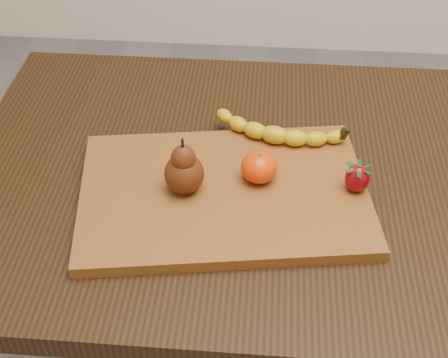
# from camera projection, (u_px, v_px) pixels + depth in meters

# --- Properties ---
(table) EXTENTS (1.00, 0.70, 0.76)m
(table) POSITION_uv_depth(u_px,v_px,m) (256.00, 213.00, 1.10)
(table) COLOR black
(table) RESTS_ON ground
(cutting_board) EXTENTS (0.49, 0.36, 0.02)m
(cutting_board) POSITION_uv_depth(u_px,v_px,m) (224.00, 193.00, 0.98)
(cutting_board) COLOR brown
(cutting_board) RESTS_ON table
(banana) EXTENTS (0.20, 0.10, 0.03)m
(banana) POSITION_uv_depth(u_px,v_px,m) (275.00, 135.00, 1.06)
(banana) COLOR #CDAB09
(banana) RESTS_ON cutting_board
(pear) EXTENTS (0.08, 0.08, 0.10)m
(pear) POSITION_uv_depth(u_px,v_px,m) (184.00, 165.00, 0.95)
(pear) COLOR #4D200C
(pear) RESTS_ON cutting_board
(mandarin) EXTENTS (0.07, 0.07, 0.05)m
(mandarin) POSITION_uv_depth(u_px,v_px,m) (259.00, 167.00, 0.98)
(mandarin) COLOR #E13402
(mandarin) RESTS_ON cutting_board
(strawberry) EXTENTS (0.05, 0.05, 0.05)m
(strawberry) POSITION_uv_depth(u_px,v_px,m) (357.00, 177.00, 0.96)
(strawberry) COLOR maroon
(strawberry) RESTS_ON cutting_board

